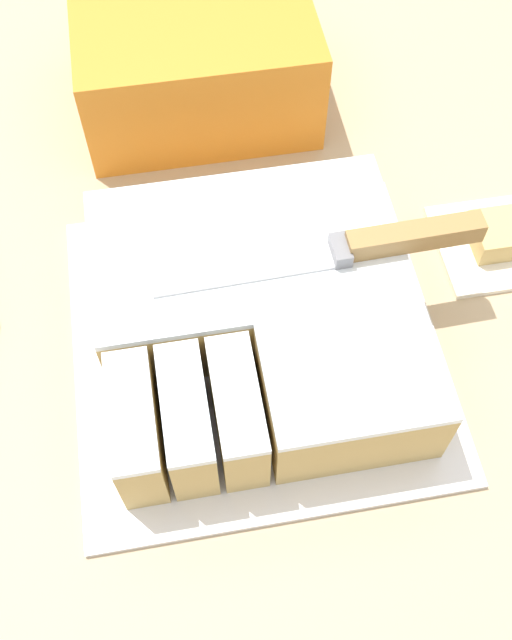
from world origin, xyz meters
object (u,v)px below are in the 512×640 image
object	(u,v)px
knife	(378,243)
storage_box	(196,58)
brownie	(497,234)
cake	(259,317)
cake_board	(256,344)

from	to	relation	value
knife	storage_box	bearing A→B (deg)	-69.36
brownie	knife	bearing A→B (deg)	-163.25
cake	knife	size ratio (longest dim) A/B	0.95
cake_board	cake	size ratio (longest dim) A/B	1.23
cake_board	knife	world-z (taller)	knife
knife	storage_box	size ratio (longest dim) A/B	1.16
knife	storage_box	xyz separation A→B (m)	(-0.13, 0.32, -0.04)
cake	storage_box	bearing A→B (deg)	92.13
cake	brownie	xyz separation A→B (m)	(0.27, 0.07, -0.03)
cake_board	brownie	size ratio (longest dim) A/B	6.70
storage_box	knife	bearing A→B (deg)	-68.05
knife	brownie	size ratio (longest dim) A/B	5.76
brownie	storage_box	distance (m)	0.40
cake_board	knife	bearing A→B (deg)	14.59
cake_board	brownie	world-z (taller)	brownie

